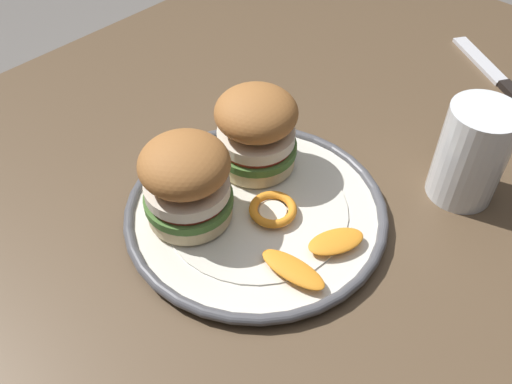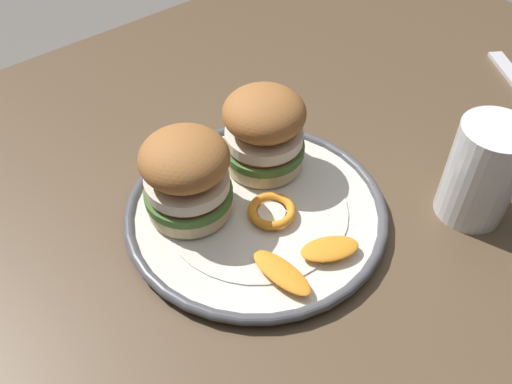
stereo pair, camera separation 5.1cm
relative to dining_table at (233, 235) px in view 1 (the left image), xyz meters
name	(u,v)px [view 1 (the left image)]	position (x,y,z in m)	size (l,w,h in m)	color
dining_table	(233,235)	(0.00, 0.00, 0.00)	(1.34, 0.85, 0.71)	brown
dinner_plate	(256,211)	(-0.02, -0.06, 0.10)	(0.30, 0.30, 0.02)	silver
sandwich_half_left	(186,181)	(-0.08, -0.01, 0.16)	(0.10, 0.10, 0.10)	beige
sandwich_half_right	(256,129)	(0.04, -0.01, 0.16)	(0.11, 0.11, 0.10)	beige
orange_peel_curled	(273,209)	(-0.01, -0.08, 0.12)	(0.07, 0.07, 0.01)	orange
orange_peel_strip_long	(293,269)	(-0.06, -0.15, 0.12)	(0.03, 0.08, 0.01)	orange
orange_peel_strip_short	(338,240)	(0.00, -0.16, 0.12)	(0.07, 0.06, 0.01)	orange
drinking_glass	(470,158)	(0.18, -0.21, 0.15)	(0.08, 0.08, 0.12)	white
table_knife	(501,82)	(0.42, -0.14, 0.10)	(0.14, 0.20, 0.01)	silver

